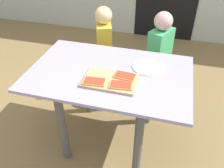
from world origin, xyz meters
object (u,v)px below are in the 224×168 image
cutting_board (110,80)px  pizza_slice_far_right (125,76)px  plate_white_right (148,67)px  child_right (159,55)px  pizza_slice_near_right (121,85)px  dining_table (110,86)px  pizza_slice_near_left (95,81)px  child_left (104,47)px

cutting_board → pizza_slice_far_right: pizza_slice_far_right is taller
plate_white_right → child_right: 0.53m
cutting_board → pizza_slice_near_right: 0.11m
dining_table → pizza_slice_near_left: 0.24m
pizza_slice_far_right → child_right: size_ratio=0.16×
pizza_slice_near_left → child_left: size_ratio=0.17×
dining_table → plate_white_right: bearing=26.2°
child_left → pizza_slice_far_right: bearing=-62.6°
dining_table → pizza_slice_near_left: size_ratio=7.36×
plate_white_right → child_left: child_left is taller
pizza_slice_near_right → pizza_slice_near_left: (-0.18, -0.01, 0.00)m
cutting_board → plate_white_right: cutting_board is taller
dining_table → child_left: 0.71m
plate_white_right → pizza_slice_far_right: bearing=-125.1°
pizza_slice_near_right → child_right: bearing=77.3°
child_left → child_right: child_right is taller
pizza_slice_near_right → pizza_slice_far_right: bearing=88.6°
plate_white_right → child_right: child_right is taller
pizza_slice_near_right → pizza_slice_near_left: same height
plate_white_right → child_right: bearing=84.9°
pizza_slice_near_right → dining_table: bearing=126.7°
pizza_slice_near_left → child_right: 0.90m
pizza_slice_near_left → child_left: 0.88m
dining_table → cutting_board: bearing=-71.6°
dining_table → plate_white_right: 0.32m
child_right → cutting_board: bearing=-109.9°
pizza_slice_near_right → pizza_slice_near_left: bearing=-177.6°
pizza_slice_near_right → cutting_board: bearing=147.8°
pizza_slice_far_right → pizza_slice_near_right: (-0.00, -0.11, 0.00)m
pizza_slice_far_right → plate_white_right: bearing=54.9°
dining_table → pizza_slice_near_right: pizza_slice_near_right is taller
pizza_slice_near_left → child_right: child_right is taller
cutting_board → plate_white_right: size_ratio=1.60×
child_right → pizza_slice_far_right: bearing=-104.4°
plate_white_right → child_left: (-0.51, 0.53, -0.17)m
cutting_board → child_left: (-0.28, 0.78, -0.18)m
plate_white_right → pizza_slice_near_left: bearing=-135.9°
cutting_board → child_left: size_ratio=0.39×
child_left → pizza_slice_near_right: bearing=-65.9°
plate_white_right → pizza_slice_near_right: bearing=-114.4°
dining_table → pizza_slice_near_right: (0.13, -0.17, 0.15)m
pizza_slice_near_left → child_left: (-0.19, 0.84, -0.20)m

